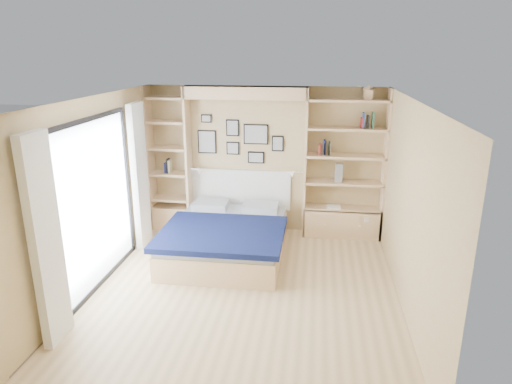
# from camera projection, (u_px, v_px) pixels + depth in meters

# --- Properties ---
(ground) EXTENTS (4.50, 4.50, 0.00)m
(ground) POSITION_uv_depth(u_px,v_px,m) (245.00, 290.00, 6.07)
(ground) COLOR #D8B785
(ground) RESTS_ON ground
(room_shell) EXTENTS (4.50, 4.50, 4.50)m
(room_shell) POSITION_uv_depth(u_px,v_px,m) (235.00, 181.00, 7.23)
(room_shell) COLOR tan
(room_shell) RESTS_ON ground
(bed) EXTENTS (1.81, 2.27, 1.07)m
(bed) POSITION_uv_depth(u_px,v_px,m) (227.00, 237.00, 7.07)
(bed) COLOR #D5B483
(bed) RESTS_ON ground
(photo_gallery) EXTENTS (1.48, 0.02, 0.82)m
(photo_gallery) POSITION_uv_depth(u_px,v_px,m) (238.00, 139.00, 7.75)
(photo_gallery) COLOR black
(photo_gallery) RESTS_ON ground
(reading_lamps) EXTENTS (1.92, 0.12, 0.15)m
(reading_lamps) POSITION_uv_depth(u_px,v_px,m) (245.00, 172.00, 7.67)
(reading_lamps) COLOR silver
(reading_lamps) RESTS_ON ground
(shelf_decor) EXTENTS (3.47, 0.23, 2.03)m
(shelf_decor) POSITION_uv_depth(u_px,v_px,m) (324.00, 140.00, 7.40)
(shelf_decor) COLOR #A51E1E
(shelf_decor) RESTS_ON ground
(deck_chair) EXTENTS (0.78, 0.96, 0.84)m
(deck_chair) POSITION_uv_depth(u_px,v_px,m) (53.00, 225.00, 7.23)
(deck_chair) COLOR tan
(deck_chair) RESTS_ON ground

